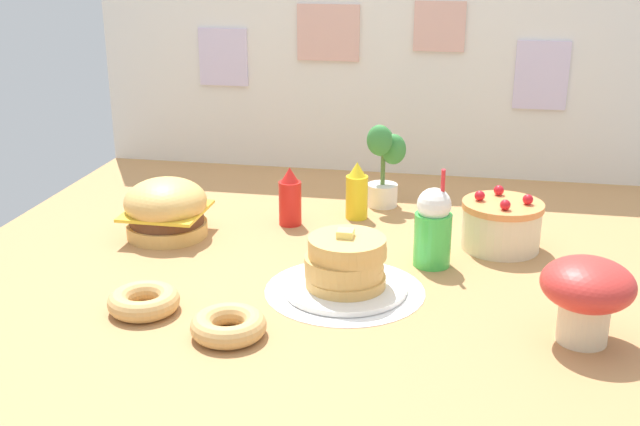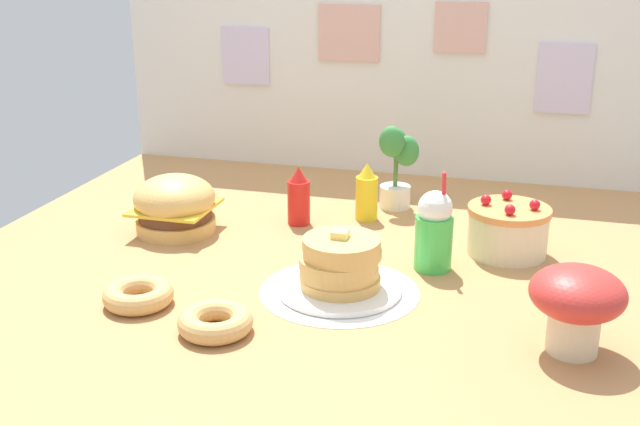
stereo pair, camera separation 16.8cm
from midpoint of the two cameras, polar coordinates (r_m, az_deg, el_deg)
ground_plane at (r=2.22m, az=2.93°, el=-4.71°), size 2.27×2.12×0.02m
back_wall at (r=3.10m, az=7.42°, el=10.23°), size 2.27×0.04×0.82m
doily_mat at (r=2.11m, az=3.73°, el=-5.73°), size 0.43×0.43×0.00m
burger at (r=2.53m, az=-8.66°, el=0.54°), size 0.26×0.26×0.19m
pancake_stack at (r=2.08m, az=3.80°, el=-4.03°), size 0.33×0.33×0.17m
layer_cake at (r=2.41m, az=15.48°, el=-1.22°), size 0.24×0.24×0.18m
ketchup_bottle at (r=2.57m, az=0.31°, el=1.10°), size 0.07×0.07×0.20m
mustard_bottle at (r=2.62m, az=5.31°, el=1.41°), size 0.07×0.07×0.20m
cream_soda_cup at (r=2.24m, az=10.45°, el=-1.32°), size 0.11×0.11×0.29m
donut_pink_glaze at (r=2.06m, az=-10.83°, el=-5.88°), size 0.18×0.18×0.05m
donut_chocolate at (r=1.90m, az=-5.10°, el=-7.91°), size 0.18×0.18×0.05m
potted_plant at (r=2.73m, az=7.37°, el=3.58°), size 0.13×0.12×0.30m
mushroom_stool at (r=1.88m, az=20.67°, el=-6.04°), size 0.22×0.22×0.21m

